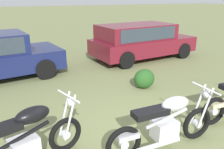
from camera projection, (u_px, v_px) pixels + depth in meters
ground_plane at (151, 145)px, 4.11m from camera, size 120.00×120.00×0.00m
motorcycle_black at (24, 141)px, 3.38m from camera, size 1.96×0.92×1.02m
motorcycle_silver at (165, 124)px, 3.86m from camera, size 2.11×0.64×1.02m
car_burgundy at (140, 39)px, 9.44m from camera, size 4.47×2.35×1.43m
shrub_low at (144, 79)px, 6.55m from camera, size 0.61×0.49×0.55m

